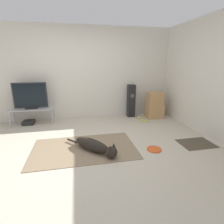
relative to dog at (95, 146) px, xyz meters
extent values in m
plane|color=#BCB29E|center=(-0.11, 0.11, -0.12)|extent=(12.00, 12.00, 0.00)
cube|color=beige|center=(-0.11, 2.21, 1.15)|extent=(8.00, 0.06, 2.55)
cube|color=beige|center=(2.49, 0.11, 1.15)|extent=(0.06, 8.00, 2.55)
cube|color=#847056|center=(-0.19, 0.18, -0.12)|extent=(1.94, 1.18, 0.01)
ellipsoid|color=black|center=(-0.06, 0.06, 0.00)|extent=(0.68, 0.71, 0.23)
sphere|color=black|center=(0.25, -0.27, -0.01)|extent=(0.20, 0.20, 0.20)
cone|color=black|center=(0.29, -0.23, 0.10)|extent=(0.06, 0.06, 0.09)
cone|color=black|center=(0.21, -0.31, 0.10)|extent=(0.06, 0.06, 0.09)
cylinder|color=black|center=(-0.41, 0.44, -0.06)|extent=(0.20, 0.21, 0.04)
cylinder|color=#DB511E|center=(1.10, -0.14, -0.12)|extent=(0.27, 0.27, 0.02)
torus|color=#DB511E|center=(1.10, -0.14, -0.11)|extent=(0.27, 0.27, 0.02)
cube|color=tan|center=(1.95, 1.74, 0.09)|extent=(0.47, 0.37, 0.42)
cube|color=tan|center=(1.94, 1.73, 0.47)|extent=(0.42, 0.33, 0.34)
cube|color=black|center=(1.31, 1.99, 0.36)|extent=(0.21, 0.21, 0.96)
cylinder|color=#4C4C51|center=(1.31, 1.89, 0.52)|extent=(0.11, 0.00, 0.11)
cube|color=#A8A8AD|center=(-1.44, 1.88, 0.29)|extent=(1.08, 0.40, 0.02)
cylinder|color=#A8A8AD|center=(-1.95, 1.71, 0.08)|extent=(0.04, 0.04, 0.40)
cylinder|color=#A8A8AD|center=(-0.93, 1.71, 0.08)|extent=(0.04, 0.04, 0.40)
cylinder|color=#A8A8AD|center=(-1.95, 2.05, 0.08)|extent=(0.04, 0.04, 0.40)
cylinder|color=#A8A8AD|center=(-0.93, 2.05, 0.08)|extent=(0.04, 0.04, 0.40)
cube|color=#232326|center=(-1.44, 1.88, 0.31)|extent=(0.29, 0.20, 0.03)
cube|color=#232326|center=(-1.44, 1.89, 0.65)|extent=(0.83, 0.04, 0.65)
cube|color=black|center=(-1.44, 1.87, 0.65)|extent=(0.76, 0.01, 0.59)
sphere|color=#C6E033|center=(1.46, 1.72, -0.09)|extent=(0.07, 0.07, 0.07)
sphere|color=#C6E033|center=(1.48, 1.48, -0.09)|extent=(0.07, 0.07, 0.07)
sphere|color=#C6E033|center=(1.56, 1.40, -0.09)|extent=(0.07, 0.07, 0.07)
cube|color=black|center=(-1.57, 1.87, -0.08)|extent=(0.29, 0.29, 0.09)
cube|color=#4C4233|center=(2.05, -0.06, -0.12)|extent=(0.68, 0.51, 0.01)
camera|label=1|loc=(-0.28, -2.88, 1.47)|focal=28.00mm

